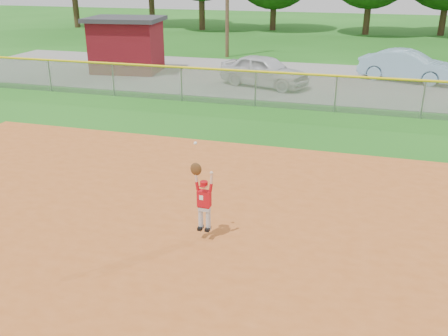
% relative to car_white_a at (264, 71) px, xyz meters
% --- Properties ---
extents(ground, '(120.00, 120.00, 0.00)m').
position_rel_car_white_a_xyz_m(ground, '(3.77, -13.87, -0.79)').
color(ground, '#1E6216').
rests_on(ground, ground).
extents(clay_infield, '(24.00, 16.00, 0.04)m').
position_rel_car_white_a_xyz_m(clay_infield, '(3.77, -16.87, -0.77)').
color(clay_infield, '#B65720').
rests_on(clay_infield, ground).
extents(parking_strip, '(44.00, 10.00, 0.03)m').
position_rel_car_white_a_xyz_m(parking_strip, '(3.77, 2.13, -0.78)').
color(parking_strip, slate).
rests_on(parking_strip, ground).
extents(car_white_a, '(4.82, 3.11, 1.53)m').
position_rel_car_white_a_xyz_m(car_white_a, '(0.00, 0.00, 0.00)').
color(car_white_a, silver).
rests_on(car_white_a, parking_strip).
extents(car_blue, '(5.03, 2.95, 1.57)m').
position_rel_car_white_a_xyz_m(car_blue, '(6.83, 3.28, 0.02)').
color(car_blue, '#7FA7BD').
rests_on(car_blue, parking_strip).
extents(utility_shed, '(4.38, 3.61, 3.01)m').
position_rel_car_white_a_xyz_m(utility_shed, '(-8.21, 1.56, 0.74)').
color(utility_shed, '#580C12').
rests_on(utility_shed, ground).
extents(outfield_fence, '(40.06, 0.10, 1.55)m').
position_rel_car_white_a_xyz_m(outfield_fence, '(3.77, -3.87, 0.09)').
color(outfield_fence, gray).
rests_on(outfield_fence, ground).
extents(ballplayer, '(0.50, 0.22, 1.98)m').
position_rel_car_white_a_xyz_m(ballplayer, '(1.88, -15.19, 0.21)').
color(ballplayer, silver).
rests_on(ballplayer, ground).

